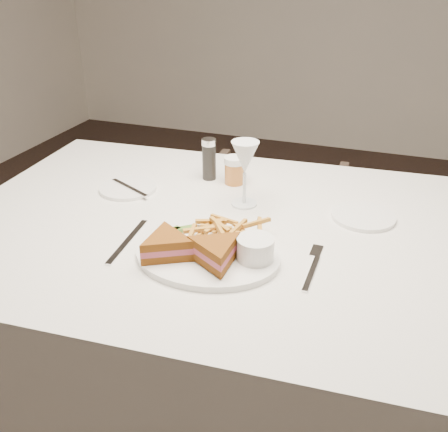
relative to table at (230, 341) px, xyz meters
name	(u,v)px	position (x,y,z in m)	size (l,w,h in m)	color
ground	(307,389)	(0.20, 0.26, -0.38)	(5.00, 5.00, 0.00)	black
table	(230,341)	(0.00, 0.00, 0.00)	(1.40, 0.94, 0.75)	silver
chair_far	(268,228)	(-0.10, 0.80, -0.07)	(0.59, 0.55, 0.61)	#4F3C30
table_setting	(220,222)	(-0.01, -0.06, 0.41)	(0.81, 0.58, 0.18)	white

